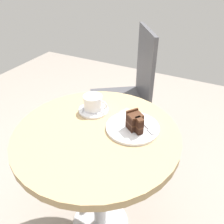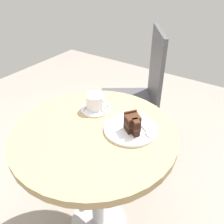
% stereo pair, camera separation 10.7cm
% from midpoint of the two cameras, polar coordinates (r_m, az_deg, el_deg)
% --- Properties ---
extents(ground_plane, '(4.40, 4.40, 0.01)m').
position_cam_midpoint_polar(ground_plane, '(1.56, -4.92, -25.35)').
color(ground_plane, gray).
rests_on(ground_plane, ground).
extents(cafe_table, '(0.72, 0.72, 0.70)m').
position_cam_midpoint_polar(cafe_table, '(1.10, -6.39, -9.64)').
color(cafe_table, tan).
rests_on(cafe_table, ground).
extents(saucer, '(0.14, 0.14, 0.01)m').
position_cam_midpoint_polar(saucer, '(1.16, -7.12, 0.38)').
color(saucer, white).
rests_on(saucer, cafe_table).
extents(coffee_cup, '(0.12, 0.09, 0.07)m').
position_cam_midpoint_polar(coffee_cup, '(1.14, -7.23, 2.23)').
color(coffee_cup, white).
rests_on(coffee_cup, saucer).
extents(teaspoon, '(0.04, 0.09, 0.00)m').
position_cam_midpoint_polar(teaspoon, '(1.18, -9.23, 1.33)').
color(teaspoon, '#B7B7BC').
rests_on(teaspoon, saucer).
extents(cake_plate, '(0.23, 0.23, 0.01)m').
position_cam_midpoint_polar(cake_plate, '(1.03, 2.02, -3.82)').
color(cake_plate, white).
rests_on(cake_plate, cafe_table).
extents(cake_slice, '(0.09, 0.08, 0.08)m').
position_cam_midpoint_polar(cake_slice, '(1.00, 2.54, -2.46)').
color(cake_slice, black).
rests_on(cake_slice, cake_plate).
extents(fork, '(0.13, 0.10, 0.00)m').
position_cam_midpoint_polar(fork, '(1.03, 5.44, -3.70)').
color(fork, '#B7B7BC').
rests_on(fork, cake_plate).
extents(napkin, '(0.16, 0.17, 0.00)m').
position_cam_midpoint_polar(napkin, '(1.09, 0.88, -1.81)').
color(napkin, tan).
rests_on(napkin, cafe_table).
extents(cafe_chair, '(0.53, 0.53, 0.95)m').
position_cam_midpoint_polar(cafe_chair, '(1.65, 2.89, 5.82)').
color(cafe_chair, '#4C4C51').
rests_on(cafe_chair, ground).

